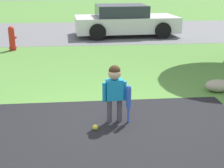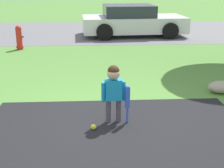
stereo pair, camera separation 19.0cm
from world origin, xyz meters
name	(u,v)px [view 1 (the left image)]	position (x,y,z in m)	size (l,w,h in m)	color
ground_plane	(100,125)	(0.00, 0.00, 0.00)	(60.00, 60.00, 0.00)	#518438
street_strip	(88,31)	(0.00, 9.02, 0.00)	(40.00, 6.00, 0.01)	slate
child	(115,86)	(0.23, 0.11, 0.59)	(0.37, 0.20, 0.91)	#4C4751
baseball_bat	(129,99)	(0.44, 0.06, 0.39)	(0.08, 0.08, 0.61)	blue
sports_ball	(95,127)	(-0.08, -0.15, 0.04)	(0.08, 0.08, 0.08)	yellow
fire_hydrant	(12,38)	(-2.41, 5.56, 0.37)	(0.26, 0.23, 0.75)	red
parked_car	(125,21)	(1.44, 7.93, 0.57)	(4.04, 2.20, 1.18)	silver
edging_rock	(218,86)	(2.41, 1.29, 0.12)	(0.51, 0.36, 0.24)	#9E937F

